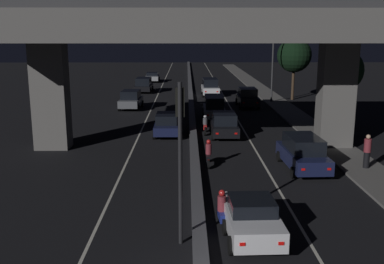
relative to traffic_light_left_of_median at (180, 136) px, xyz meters
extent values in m
cube|color=beige|center=(-3.17, 31.38, -3.79)|extent=(0.12, 126.00, 0.00)
cube|color=beige|center=(4.48, 31.38, -3.79)|extent=(0.12, 126.00, 0.00)
cube|color=#4C4C51|center=(0.65, 31.38, -3.64)|extent=(0.51, 126.00, 0.31)
cube|color=#5B5956|center=(9.59, 24.38, -3.73)|extent=(2.46, 126.00, 0.12)
cube|color=#5B5956|center=(-8.18, 13.15, -0.48)|extent=(2.07, 1.47, 6.61)
cube|color=#5B5956|center=(9.49, 13.15, -0.48)|extent=(2.07, 1.47, 6.61)
cube|color=#5B5956|center=(0.65, 13.15, 3.67)|extent=(23.45, 10.31, 1.69)
cube|color=#333335|center=(0.65, 13.15, 4.96)|extent=(23.45, 0.40, 0.90)
cylinder|color=black|center=(0.00, -0.10, -1.00)|extent=(0.14, 0.14, 5.59)
cube|color=black|center=(0.00, 0.08, 1.12)|extent=(0.30, 0.28, 0.95)
sphere|color=red|center=(0.00, 0.23, 1.42)|extent=(0.18, 0.18, 0.18)
sphere|color=black|center=(0.00, 0.23, 1.12)|extent=(0.18, 0.18, 0.18)
sphere|color=black|center=(0.00, 0.23, 0.82)|extent=(0.18, 0.18, 0.18)
cylinder|color=#2D2D30|center=(9.00, 31.63, 0.36)|extent=(0.18, 0.18, 8.29)
cylinder|color=#2D2D30|center=(7.89, 31.63, 4.35)|extent=(2.21, 0.10, 0.10)
ellipsoid|color=#F2B759|center=(6.78, 31.63, 4.25)|extent=(0.56, 0.32, 0.24)
cube|color=silver|center=(2.48, 0.36, -3.12)|extent=(1.87, 3.96, 0.69)
cube|color=black|center=(2.48, 0.26, -2.54)|extent=(1.58, 1.61, 0.47)
cylinder|color=black|center=(1.58, 1.62, -3.47)|extent=(0.22, 0.65, 0.65)
cylinder|color=black|center=(3.28, 1.68, -3.47)|extent=(0.22, 0.65, 0.65)
cylinder|color=black|center=(1.67, -0.96, -3.47)|extent=(0.22, 0.65, 0.65)
cylinder|color=black|center=(3.37, -0.90, -3.47)|extent=(0.22, 0.65, 0.65)
cube|color=red|center=(1.94, -1.62, -3.09)|extent=(0.18, 0.04, 0.11)
cube|color=red|center=(3.15, -1.58, -3.09)|extent=(0.18, 0.04, 0.11)
cube|color=#141938|center=(6.37, 8.46, -3.13)|extent=(1.98, 4.61, 0.72)
cube|color=black|center=(6.37, 8.46, -2.38)|extent=(1.69, 2.78, 0.78)
cylinder|color=black|center=(5.43, 9.93, -3.49)|extent=(0.22, 0.60, 0.60)
cylinder|color=black|center=(7.20, 10.00, -3.49)|extent=(0.22, 0.60, 0.60)
cylinder|color=black|center=(5.54, 6.93, -3.49)|extent=(0.22, 0.60, 0.60)
cylinder|color=black|center=(7.31, 7.00, -3.49)|extent=(0.22, 0.60, 0.60)
cube|color=red|center=(5.82, 6.16, -3.10)|extent=(0.18, 0.04, 0.11)
cube|color=red|center=(7.09, 6.21, -3.10)|extent=(0.18, 0.04, 0.11)
cube|color=black|center=(2.84, 16.30, -3.18)|extent=(1.78, 4.02, 0.64)
cube|color=black|center=(2.84, 16.30, -2.50)|extent=(1.57, 2.41, 0.72)
cylinder|color=black|center=(1.98, 17.63, -3.50)|extent=(0.20, 0.58, 0.58)
cylinder|color=black|center=(3.71, 17.62, -3.50)|extent=(0.20, 0.58, 0.58)
cylinder|color=black|center=(1.97, 14.98, -3.50)|extent=(0.20, 0.58, 0.58)
cylinder|color=black|center=(3.70, 14.97, -3.50)|extent=(0.20, 0.58, 0.58)
cube|color=red|center=(2.21, 14.28, -3.15)|extent=(0.18, 0.03, 0.11)
cube|color=red|center=(3.45, 14.28, -3.15)|extent=(0.18, 0.03, 0.11)
cube|color=gray|center=(2.52, 22.90, -3.13)|extent=(1.73, 4.42, 0.65)
cube|color=black|center=(2.52, 23.01, -2.34)|extent=(1.52, 3.18, 0.93)
cylinder|color=black|center=(1.70, 24.36, -3.46)|extent=(0.20, 0.67, 0.67)
cylinder|color=black|center=(3.37, 24.34, -3.46)|extent=(0.20, 0.67, 0.67)
cylinder|color=black|center=(1.68, 21.45, -3.46)|extent=(0.20, 0.67, 0.67)
cylinder|color=black|center=(3.35, 21.44, -3.46)|extent=(0.20, 0.67, 0.67)
cube|color=red|center=(1.91, 20.69, -3.10)|extent=(0.18, 0.03, 0.11)
cube|color=red|center=(3.10, 20.68, -3.10)|extent=(0.18, 0.03, 0.11)
cube|color=black|center=(6.15, 28.92, -3.08)|extent=(1.83, 4.20, 0.74)
cube|color=black|center=(6.15, 28.92, -2.32)|extent=(1.61, 2.52, 0.79)
cylinder|color=black|center=(5.26, 30.31, -3.45)|extent=(0.20, 0.67, 0.67)
cylinder|color=black|center=(7.05, 30.31, -3.45)|extent=(0.20, 0.67, 0.67)
cylinder|color=black|center=(5.26, 27.54, -3.45)|extent=(0.20, 0.67, 0.67)
cylinder|color=black|center=(7.05, 27.54, -3.45)|extent=(0.20, 0.67, 0.67)
cube|color=red|center=(5.51, 26.81, -3.05)|extent=(0.18, 0.03, 0.11)
cube|color=red|center=(6.80, 26.82, -3.05)|extent=(0.18, 0.03, 0.11)
cube|color=silver|center=(2.92, 37.12, -3.09)|extent=(1.93, 4.27, 0.76)
cube|color=black|center=(2.92, 37.23, -2.27)|extent=(1.68, 3.08, 0.89)
cylinder|color=black|center=(1.99, 38.50, -3.47)|extent=(0.21, 0.64, 0.63)
cylinder|color=black|center=(3.79, 38.54, -3.47)|extent=(0.21, 0.64, 0.63)
cylinder|color=black|center=(2.05, 35.71, -3.47)|extent=(0.21, 0.64, 0.63)
cylinder|color=black|center=(3.85, 35.75, -3.47)|extent=(0.21, 0.64, 0.63)
cube|color=red|center=(2.32, 34.99, -3.06)|extent=(0.18, 0.03, 0.11)
cube|color=red|center=(3.61, 35.01, -3.06)|extent=(0.18, 0.03, 0.11)
cube|color=#141938|center=(-1.20, 16.72, -3.19)|extent=(1.67, 3.97, 0.60)
cube|color=black|center=(-1.20, 16.72, -2.57)|extent=(1.46, 2.38, 0.64)
cylinder|color=black|center=(-0.39, 15.41, -3.49)|extent=(0.20, 0.60, 0.60)
cylinder|color=black|center=(-2.01, 15.41, -3.49)|extent=(0.20, 0.60, 0.60)
cylinder|color=black|center=(-0.39, 18.03, -3.49)|extent=(0.20, 0.60, 0.60)
cylinder|color=black|center=(-2.01, 18.03, -3.49)|extent=(0.20, 0.60, 0.60)
cube|color=white|center=(-0.62, 18.72, -3.28)|extent=(0.18, 0.03, 0.11)
cube|color=white|center=(-1.78, 18.72, -3.28)|extent=(0.18, 0.03, 0.11)
cube|color=#515459|center=(-5.11, 27.99, -3.13)|extent=(1.99, 4.04, 0.68)
cube|color=black|center=(-5.11, 27.99, -2.41)|extent=(1.70, 2.45, 0.76)
cylinder|color=black|center=(-4.28, 26.65, -3.47)|extent=(0.23, 0.65, 0.64)
cylinder|color=black|center=(-6.05, 26.73, -3.47)|extent=(0.23, 0.65, 0.64)
cylinder|color=black|center=(-4.16, 29.26, -3.47)|extent=(0.23, 0.65, 0.64)
cylinder|color=black|center=(-5.93, 29.34, -3.47)|extent=(0.23, 0.65, 0.64)
cube|color=white|center=(-4.38, 29.95, -3.23)|extent=(0.18, 0.04, 0.11)
cube|color=white|center=(-5.65, 30.01, -3.23)|extent=(0.18, 0.04, 0.11)
cube|color=black|center=(-5.01, 40.13, -3.18)|extent=(1.98, 4.06, 0.60)
cube|color=black|center=(-5.02, 40.02, -2.44)|extent=(1.73, 2.93, 0.88)
cylinder|color=black|center=(-4.13, 38.78, -3.48)|extent=(0.22, 0.62, 0.62)
cylinder|color=black|center=(-5.97, 38.82, -3.48)|extent=(0.22, 0.62, 0.62)
cylinder|color=black|center=(-4.06, 41.43, -3.48)|extent=(0.22, 0.62, 0.62)
cylinder|color=black|center=(-5.90, 41.47, -3.48)|extent=(0.22, 0.62, 0.62)
cube|color=white|center=(-4.30, 42.13, -3.27)|extent=(0.18, 0.03, 0.11)
cube|color=white|center=(-5.62, 42.16, -3.27)|extent=(0.18, 0.03, 0.11)
cube|color=gray|center=(-4.85, 52.00, -3.16)|extent=(1.91, 3.93, 0.60)
cube|color=black|center=(-4.85, 52.19, -2.63)|extent=(1.67, 1.89, 0.45)
cylinder|color=black|center=(-3.92, 50.71, -3.46)|extent=(0.20, 0.65, 0.65)
cylinder|color=black|center=(-5.76, 50.70, -3.46)|extent=(0.20, 0.65, 0.65)
cylinder|color=black|center=(-3.94, 53.30, -3.46)|extent=(0.20, 0.65, 0.65)
cylinder|color=black|center=(-5.78, 53.29, -3.46)|extent=(0.20, 0.65, 0.65)
cube|color=white|center=(-4.20, 53.97, -3.25)|extent=(0.18, 0.03, 0.11)
cube|color=white|center=(-5.52, 53.96, -3.25)|extent=(0.18, 0.03, 0.11)
cylinder|color=black|center=(1.47, 1.81, -3.50)|extent=(0.12, 0.58, 0.58)
cylinder|color=black|center=(1.55, 0.53, -3.50)|extent=(0.14, 0.58, 0.58)
cube|color=navy|center=(1.51, 1.17, -3.28)|extent=(0.31, 0.99, 0.32)
cylinder|color=maroon|center=(1.51, 1.17, -2.83)|extent=(0.34, 0.34, 0.57)
sphere|color=#B21919|center=(1.51, 1.17, -2.43)|extent=(0.24, 0.24, 0.24)
cube|color=red|center=(1.56, 0.48, -3.28)|extent=(0.08, 0.04, 0.08)
cylinder|color=black|center=(1.44, 9.90, -3.53)|extent=(0.10, 0.53, 0.52)
cylinder|color=black|center=(1.38, 8.55, -3.53)|extent=(0.12, 0.53, 0.52)
cube|color=black|center=(1.41, 9.22, -3.31)|extent=(0.29, 1.04, 0.32)
cylinder|color=maroon|center=(1.41, 9.22, -2.86)|extent=(0.33, 0.33, 0.57)
sphere|color=#B21919|center=(1.41, 9.22, -2.46)|extent=(0.24, 0.24, 0.24)
cube|color=red|center=(1.37, 8.50, -3.31)|extent=(0.08, 0.03, 0.08)
cylinder|color=black|center=(1.57, 17.71, -3.48)|extent=(0.11, 0.62, 0.62)
cylinder|color=black|center=(1.51, 16.49, -3.48)|extent=(0.13, 0.63, 0.62)
cube|color=maroon|center=(1.54, 17.10, -3.26)|extent=(0.29, 0.94, 0.32)
cylinder|color=#3F3F44|center=(1.54, 17.10, -2.86)|extent=(0.34, 0.34, 0.48)
sphere|color=silver|center=(1.54, 17.10, -2.50)|extent=(0.24, 0.24, 0.24)
cube|color=red|center=(1.50, 16.44, -3.26)|extent=(0.08, 0.03, 0.08)
cylinder|color=black|center=(9.71, 8.27, -3.24)|extent=(0.31, 0.31, 0.86)
cylinder|color=maroon|center=(9.71, 8.27, -2.45)|extent=(0.37, 0.37, 0.71)
sphere|color=tan|center=(9.71, 8.27, -1.98)|extent=(0.23, 0.23, 0.23)
cylinder|color=#38281C|center=(11.99, 19.71, -2.25)|extent=(0.31, 0.31, 3.07)
sphere|color=black|center=(11.99, 19.71, 0.53)|extent=(3.32, 3.32, 3.32)
cylinder|color=#38281C|center=(11.69, 33.83, -2.08)|extent=(0.30, 0.30, 3.41)
sphere|color=black|center=(11.69, 33.83, 0.98)|extent=(3.63, 3.63, 3.63)
camera|label=1|loc=(0.22, -14.43, 3.34)|focal=42.00mm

